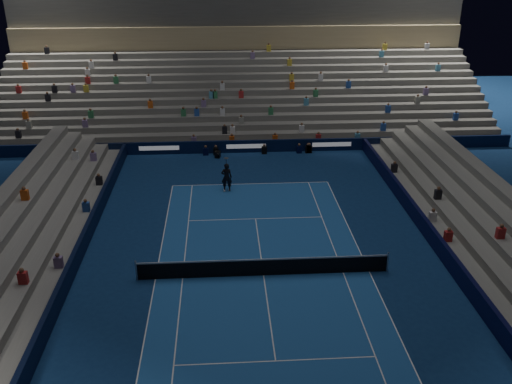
{
  "coord_description": "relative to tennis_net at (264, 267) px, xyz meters",
  "views": [
    {
      "loc": [
        -1.94,
        -24.04,
        15.45
      ],
      "look_at": [
        0.0,
        6.0,
        2.0
      ],
      "focal_mm": 38.91,
      "sensor_mm": 36.0,
      "label": 1
    }
  ],
  "objects": [
    {
      "name": "sponsor_barrier_far",
      "position": [
        0.0,
        18.5,
        -0.0
      ],
      "size": [
        44.0,
        0.25,
        1.0
      ],
      "primitive_type": "cube",
      "color": "black",
      "rests_on": "ground"
    },
    {
      "name": "tennis_player",
      "position": [
        -1.69,
        10.81,
        0.5
      ],
      "size": [
        0.75,
        0.51,
        2.01
      ],
      "primitive_type": "imported",
      "rotation": [
        0.0,
        0.0,
        3.1
      ],
      "color": "black",
      "rests_on": "ground"
    },
    {
      "name": "grandstand_main",
      "position": [
        0.0,
        27.9,
        2.87
      ],
      "size": [
        44.0,
        15.2,
        11.2
      ],
      "color": "slate",
      "rests_on": "ground"
    },
    {
      "name": "sponsor_barrier_east",
      "position": [
        9.7,
        0.0,
        -0.0
      ],
      "size": [
        0.25,
        37.0,
        1.0
      ],
      "primitive_type": "cube",
      "color": "black",
      "rests_on": "ground"
    },
    {
      "name": "sponsor_barrier_west",
      "position": [
        -9.7,
        0.0,
        -0.0
      ],
      "size": [
        0.25,
        37.0,
        1.0
      ],
      "primitive_type": "cube",
      "color": "black",
      "rests_on": "ground"
    },
    {
      "name": "broadcast_camera",
      "position": [
        -2.31,
        17.35,
        -0.23
      ],
      "size": [
        0.51,
        0.89,
        0.52
      ],
      "color": "black",
      "rests_on": "ground"
    },
    {
      "name": "tennis_net",
      "position": [
        0.0,
        0.0,
        0.0
      ],
      "size": [
        12.9,
        0.1,
        1.1
      ],
      "color": "#B2B2B7",
      "rests_on": "ground"
    },
    {
      "name": "court_surface",
      "position": [
        0.0,
        0.0,
        -0.5
      ],
      "size": [
        10.97,
        23.77,
        0.01
      ],
      "primitive_type": "cube",
      "color": "#1C509A",
      "rests_on": "ground"
    },
    {
      "name": "ground",
      "position": [
        0.0,
        0.0,
        -0.5
      ],
      "size": [
        90.0,
        90.0,
        0.0
      ],
      "primitive_type": "plane",
      "color": "navy",
      "rests_on": "ground"
    }
  ]
}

